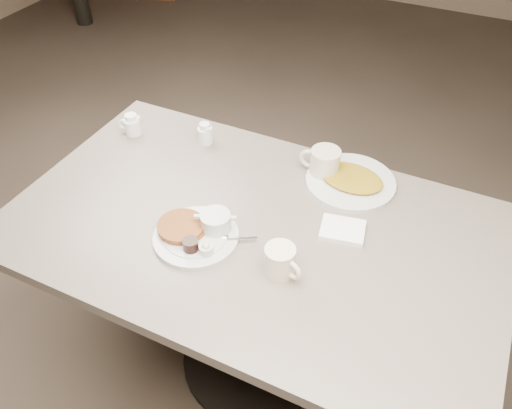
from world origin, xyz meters
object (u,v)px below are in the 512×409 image
at_px(main_plate, 198,231).
at_px(coffee_mug_near, 281,261).
at_px(diner_table, 253,263).
at_px(coffee_mug_far, 324,163).
at_px(creamer_right, 205,134).
at_px(creamer_left, 132,125).
at_px(hash_plate, 351,180).

xyz_separation_m(main_plate, coffee_mug_near, (0.27, -0.02, 0.02)).
distance_m(diner_table, coffee_mug_far, 0.41).
distance_m(main_plate, coffee_mug_far, 0.50).
bearing_deg(diner_table, main_plate, -137.99).
bearing_deg(coffee_mug_near, coffee_mug_far, 95.47).
bearing_deg(creamer_right, coffee_mug_far, 0.72).
distance_m(main_plate, creamer_left, 0.61).
xyz_separation_m(main_plate, creamer_right, (-0.22, 0.43, 0.01)).
height_order(coffee_mug_near, creamer_left, coffee_mug_near).
distance_m(coffee_mug_near, creamer_left, 0.86).
relative_size(diner_table, creamer_right, 18.75).
bearing_deg(creamer_right, diner_table, -42.42).
distance_m(main_plate, creamer_right, 0.49).
bearing_deg(diner_table, coffee_mug_near, -42.04).
distance_m(coffee_mug_near, coffee_mug_far, 0.46).
bearing_deg(hash_plate, coffee_mug_far, 177.80).
bearing_deg(diner_table, coffee_mug_far, 72.16).
bearing_deg(hash_plate, diner_table, -122.49).
xyz_separation_m(diner_table, hash_plate, (0.20, 0.32, 0.18)).
relative_size(creamer_left, hash_plate, 0.27).
relative_size(main_plate, creamer_left, 3.72).
relative_size(diner_table, creamer_left, 16.62).
xyz_separation_m(coffee_mug_far, creamer_right, (-0.45, -0.01, -0.01)).
height_order(diner_table, main_plate, main_plate).
xyz_separation_m(coffee_mug_near, creamer_right, (-0.50, 0.45, -0.01)).
bearing_deg(coffee_mug_far, hash_plate, -2.20).
bearing_deg(coffee_mug_far, creamer_right, -179.28).
distance_m(creamer_right, hash_plate, 0.55).
bearing_deg(main_plate, creamer_right, 117.20).
bearing_deg(coffee_mug_near, diner_table, 137.96).
bearing_deg(diner_table, creamer_right, 137.58).
relative_size(creamer_left, creamer_right, 1.13).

